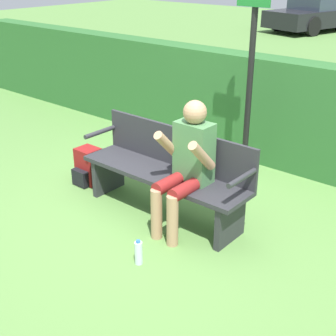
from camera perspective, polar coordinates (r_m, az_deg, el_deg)
name	(u,v)px	position (r m, az deg, el deg)	size (l,w,h in m)	color
ground_plane	(163,213)	(4.95, -0.59, -5.54)	(40.00, 40.00, 0.00)	#5B8942
hedge_back	(262,110)	(6.19, 11.41, 7.00)	(12.00, 0.39, 1.35)	#2D662D
park_bench	(167,171)	(4.78, -0.09, -0.33)	(1.89, 0.49, 0.90)	#2D2D33
person_seated	(187,162)	(4.39, 2.33, 0.79)	(0.49, 0.60, 1.28)	#4C7F4C
backpack	(89,167)	(5.61, -9.67, 0.14)	(0.29, 0.31, 0.43)	maroon
water_bottle	(139,253)	(4.15, -3.61, -10.26)	(0.07, 0.07, 0.24)	silver
signpost	(250,70)	(5.44, 10.01, 11.71)	(0.40, 0.09, 2.28)	black
parked_car	(321,14)	(18.83, 18.17, 17.44)	(2.74, 4.74, 1.20)	black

